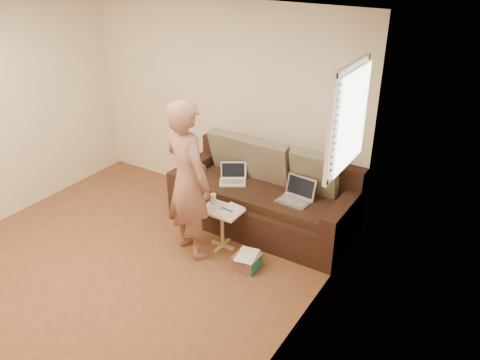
{
  "coord_description": "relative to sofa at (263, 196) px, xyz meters",
  "views": [
    {
      "loc": [
        3.36,
        -2.73,
        3.26
      ],
      "look_at": [
        0.8,
        1.4,
        0.78
      ],
      "focal_mm": 36.24,
      "sensor_mm": 36.0,
      "label": 1
    }
  ],
  "objects": [
    {
      "name": "side_table",
      "position": [
        -0.18,
        -0.62,
        -0.18
      ],
      "size": [
        0.45,
        0.31,
        0.49
      ],
      "primitive_type": null,
      "color": "silver",
      "rests_on": "ground"
    },
    {
      "name": "person",
      "position": [
        -0.44,
        -0.88,
        0.48
      ],
      "size": [
        0.77,
        0.64,
        1.81
      ],
      "primitive_type": "imported",
      "rotation": [
        0.0,
        0.0,
        2.81
      ],
      "color": "#894A4C",
      "rests_on": "ground"
    },
    {
      "name": "sofa",
      "position": [
        0.0,
        0.0,
        0.0
      ],
      "size": [
        2.2,
        0.95,
        0.85
      ],
      "primitive_type": null,
      "color": "black",
      "rests_on": "ground"
    },
    {
      "name": "wall_right",
      "position": [
        1.1,
        -1.77,
        0.87
      ],
      "size": [
        0.0,
        4.5,
        4.5
      ],
      "primitive_type": "plane",
      "rotation": [
        1.57,
        0.0,
        -1.57
      ],
      "color": "beige",
      "rests_on": "ground"
    },
    {
      "name": "pillow_right",
      "position": [
        0.55,
        0.21,
        0.37
      ],
      "size": [
        0.55,
        0.28,
        0.57
      ],
      "primitive_type": null,
      "rotation": [
        0.26,
        0.0,
        0.0
      ],
      "color": "brown",
      "rests_on": "sofa"
    },
    {
      "name": "floor",
      "position": [
        -0.9,
        -1.77,
        -0.42
      ],
      "size": [
        4.5,
        4.5,
        0.0
      ],
      "primitive_type": "plane",
      "color": "brown",
      "rests_on": "ground"
    },
    {
      "name": "laptop_white",
      "position": [
        -0.4,
        -0.06,
        0.1
      ],
      "size": [
        0.39,
        0.36,
        0.23
      ],
      "primitive_type": null,
      "rotation": [
        0.0,
        0.0,
        0.54
      ],
      "color": "white",
      "rests_on": "sofa"
    },
    {
      "name": "pillow_mid",
      "position": [
        -0.05,
        0.19,
        0.37
      ],
      "size": [
        0.55,
        0.27,
        0.57
      ],
      "primitive_type": null,
      "rotation": [
        0.24,
        0.0,
        0.0
      ],
      "color": "brown",
      "rests_on": "sofa"
    },
    {
      "name": "ceiling",
      "position": [
        -0.9,
        -1.77,
        2.18
      ],
      "size": [
        4.5,
        4.5,
        0.0
      ],
      "primitive_type": "plane",
      "rotation": [
        3.14,
        0.0,
        0.0
      ],
      "color": "white",
      "rests_on": "wall_back"
    },
    {
      "name": "drinking_glass",
      "position": [
        -0.34,
        -0.56,
        0.13
      ],
      "size": [
        0.07,
        0.07,
        0.12
      ],
      "primitive_type": null,
      "color": "silver",
      "rests_on": "side_table"
    },
    {
      "name": "paper_on_table",
      "position": [
        -0.11,
        -0.59,
        0.07
      ],
      "size": [
        0.25,
        0.33,
        0.0
      ],
      "primitive_type": null,
      "rotation": [
        0.0,
        0.0,
        -0.14
      ],
      "color": "white",
      "rests_on": "side_table"
    },
    {
      "name": "scissors",
      "position": [
        -0.13,
        -0.61,
        0.08
      ],
      "size": [
        0.2,
        0.14,
        0.02
      ],
      "primitive_type": null,
      "rotation": [
        0.0,
        0.0,
        -0.26
      ],
      "color": "silver",
      "rests_on": "side_table"
    },
    {
      "name": "wall_back",
      "position": [
        -0.9,
        0.48,
        0.87
      ],
      "size": [
        4.0,
        0.0,
        4.0
      ],
      "primitive_type": "plane",
      "rotation": [
        1.57,
        0.0,
        0.0
      ],
      "color": "beige",
      "rests_on": "ground"
    },
    {
      "name": "striped_box",
      "position": [
        0.27,
        -0.83,
        -0.34
      ],
      "size": [
        0.26,
        0.26,
        0.17
      ],
      "primitive_type": null,
      "color": "red",
      "rests_on": "ground"
    },
    {
      "name": "laptop_silver",
      "position": [
        0.44,
        -0.09,
        0.1
      ],
      "size": [
        0.39,
        0.3,
        0.25
      ],
      "primitive_type": null,
      "rotation": [
        0.0,
        0.0,
        -0.09
      ],
      "color": "#B7BABC",
      "rests_on": "sofa"
    },
    {
      "name": "window_blinds",
      "position": [
        1.05,
        -0.27,
        1.28
      ],
      "size": [
        0.12,
        0.88,
        1.08
      ],
      "primitive_type": null,
      "color": "white",
      "rests_on": "wall_right"
    },
    {
      "name": "pillow_left",
      "position": [
        -0.6,
        0.23,
        0.37
      ],
      "size": [
        0.55,
        0.29,
        0.57
      ],
      "primitive_type": null,
      "rotation": [
        0.28,
        0.0,
        0.0
      ],
      "color": "brown",
      "rests_on": "sofa"
    }
  ]
}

